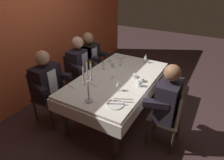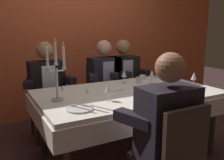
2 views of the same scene
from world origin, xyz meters
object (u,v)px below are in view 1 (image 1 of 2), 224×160
seated_diner_2 (79,63)px  seated_diner_3 (89,58)px  wine_glass_3 (104,63)px  water_tumbler_1 (140,84)px  dinner_plate_1 (115,104)px  wine_glass_2 (146,57)px  dinner_plate_0 (119,56)px  seated_diner_0 (46,82)px  coffee_cup_0 (110,61)px  wine_glass_1 (118,84)px  wine_glass_0 (121,59)px  seated_diner_1 (169,100)px  dining_table (117,84)px  candelabra (88,85)px  coffee_cup_1 (135,76)px  water_tumbler_0 (113,65)px  coffee_cup_2 (142,80)px

seated_diner_2 → seated_diner_3: 0.31m
wine_glass_3 → water_tumbler_1: size_ratio=1.85×
dinner_plate_1 → wine_glass_2: size_ratio=1.38×
dinner_plate_0 → seated_diner_0: bearing=161.1°
water_tumbler_1 → seated_diner_2: bearing=79.9°
water_tumbler_1 → seated_diner_0: bearing=113.9°
dinner_plate_0 → coffee_cup_0: bearing=175.7°
wine_glass_2 → seated_diner_0: seated_diner_0 is taller
seated_diner_3 → wine_glass_1: bearing=-126.6°
wine_glass_0 → wine_glass_3: (-0.28, 0.18, 0.00)m
seated_diner_1 → seated_diner_2: (0.37, 1.77, 0.00)m
wine_glass_2 → coffee_cup_0: size_ratio=1.24×
wine_glass_0 → seated_diner_2: size_ratio=0.13×
dining_table → wine_glass_3: wine_glass_3 is taller
wine_glass_2 → seated_diner_0: bearing=143.7°
candelabra → seated_diner_2: 1.29m
wine_glass_0 → water_tumbler_1: 0.79m
seated_diner_2 → dinner_plate_0: bearing=-37.6°
dining_table → seated_diner_2: size_ratio=1.56×
coffee_cup_1 → seated_diner_0: bearing=125.3°
candelabra → seated_diner_2: size_ratio=0.46×
wine_glass_0 → coffee_cup_0: wine_glass_0 is taller
coffee_cup_1 → seated_diner_2: seated_diner_2 is taller
dinner_plate_1 → water_tumbler_1: 0.60m
dinner_plate_1 → wine_glass_0: 1.23m
water_tumbler_0 → coffee_cup_0: 0.23m
wine_glass_3 → wine_glass_2: bearing=-40.2°
wine_glass_1 → wine_glass_2: 1.13m
water_tumbler_0 → coffee_cup_1: (-0.17, -0.50, -0.01)m
coffee_cup_2 → seated_diner_1: bearing=-119.6°
coffee_cup_0 → seated_diner_1: 1.47m
dining_table → seated_diner_0: size_ratio=1.56×
water_tumbler_0 → water_tumbler_1: (-0.39, -0.67, 0.01)m
coffee_cup_1 → dinner_plate_0: bearing=43.7°
wine_glass_3 → water_tumbler_0: 0.20m
wine_glass_0 → coffee_cup_0: (0.03, 0.24, -0.09)m
coffee_cup_2 → seated_diner_2: seated_diner_2 is taller
wine_glass_1 → seated_diner_2: 1.20m
seated_diner_3 → wine_glass_0: bearing=-91.5°
wine_glass_2 → candelabra: bearing=173.4°
dinner_plate_0 → wine_glass_1: bearing=-152.8°
dining_table → dinner_plate_1: 0.76m
wine_glass_1 → water_tumbler_0: (0.66, 0.46, -0.08)m
wine_glass_1 → water_tumbler_1: size_ratio=1.85×
dinner_plate_0 → dinner_plate_1: 1.64m
dining_table → dinner_plate_0: size_ratio=8.25×
coffee_cup_2 → seated_diner_3: bearing=72.7°
dinner_plate_1 → seated_diner_1: seated_diner_1 is taller
candelabra → dinner_plate_0: candelabra is taller
wine_glass_3 → seated_diner_1: bearing=-107.0°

